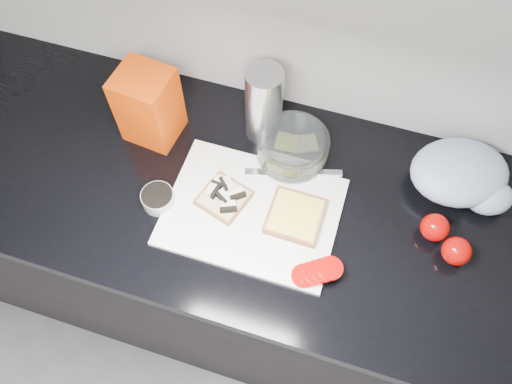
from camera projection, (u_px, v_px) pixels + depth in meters
The scene contains 14 objects.
base_cabinet at pixel (287, 273), 1.60m from camera, with size 3.50×0.60×0.86m, color black.
countertop at pixel (297, 209), 1.20m from camera, with size 3.50×0.64×0.04m, color black.
cutting_board at pixel (252, 212), 1.17m from camera, with size 0.40×0.30×0.01m, color white.
bread_left at pixel (224, 196), 1.17m from camera, with size 0.14×0.14×0.03m.
bread_right at pixel (295, 216), 1.15m from camera, with size 0.13×0.13×0.02m.
tomato_slices at pixel (317, 272), 1.08m from camera, with size 0.12×0.10×0.02m.
knife at pixel (306, 173), 1.21m from camera, with size 0.23×0.08×0.01m.
seed_tub at pixel (158, 198), 1.17m from camera, with size 0.08×0.08×0.04m.
tub_lid at pixel (266, 176), 1.22m from camera, with size 0.09×0.09×0.01m, color white.
glass_bowl at pixel (292, 148), 1.22m from camera, with size 0.18×0.18×0.07m.
bread_bag at pixel (149, 106), 1.21m from camera, with size 0.13×0.12×0.20m, color #E43503.
steel_canister at pixel (264, 105), 1.20m from camera, with size 0.09×0.09×0.21m, color silver.
grocery_bag at pixel (463, 176), 1.17m from camera, with size 0.29×0.26×0.10m.
whole_tomatoes at pixel (445, 239), 1.11m from camera, with size 0.12×0.11×0.07m.
Camera 1 is at (0.07, 0.64, 1.95)m, focal length 35.00 mm.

